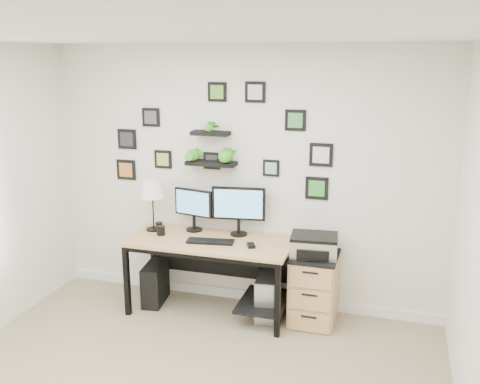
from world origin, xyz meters
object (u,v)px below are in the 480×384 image
(pc_tower_black, at_px, (155,283))
(printer, at_px, (314,245))
(monitor_right, at_px, (239,207))
(file_cabinet, at_px, (314,288))
(table_lamp, at_px, (152,190))
(mug, at_px, (161,231))
(pc_tower_grey, at_px, (267,296))
(monitor_left, at_px, (193,207))
(desk, at_px, (214,251))

(pc_tower_black, xyz_separation_m, printer, (1.61, 0.06, 0.56))
(monitor_right, bearing_deg, file_cabinet, -9.44)
(monitor_right, height_order, pc_tower_black, monitor_right)
(table_lamp, distance_m, mug, 0.42)
(table_lamp, relative_size, file_cabinet, 0.78)
(pc_tower_black, bearing_deg, pc_tower_grey, -6.48)
(monitor_left, relative_size, printer, 0.95)
(monitor_right, relative_size, file_cabinet, 0.79)
(monitor_left, bearing_deg, printer, -6.19)
(mug, relative_size, pc_tower_black, 0.22)
(desk, height_order, printer, printer)
(mug, relative_size, file_cabinet, 0.14)
(table_lamp, height_order, pc_tower_black, table_lamp)
(pc_tower_grey, bearing_deg, mug, -177.24)
(mug, bearing_deg, desk, 3.30)
(mug, distance_m, pc_tower_grey, 1.22)
(desk, xyz_separation_m, monitor_right, (0.19, 0.19, 0.42))
(desk, height_order, table_lamp, table_lamp)
(mug, height_order, file_cabinet, mug)
(desk, xyz_separation_m, monitor_left, (-0.28, 0.19, 0.38))
(desk, xyz_separation_m, file_cabinet, (0.98, 0.06, -0.29))
(printer, bearing_deg, table_lamp, 178.58)
(desk, bearing_deg, file_cabinet, 3.40)
(mug, height_order, pc_tower_grey, mug)
(monitor_right, height_order, printer, monitor_right)
(monitor_left, distance_m, pc_tower_grey, 1.15)
(desk, distance_m, table_lamp, 0.88)
(monitor_right, height_order, pc_tower_grey, monitor_right)
(pc_tower_black, bearing_deg, printer, -5.54)
(table_lamp, xyz_separation_m, printer, (1.65, -0.04, -0.40))
(desk, bearing_deg, printer, 3.35)
(mug, bearing_deg, pc_tower_grey, 2.76)
(monitor_left, height_order, table_lamp, table_lamp)
(pc_tower_grey, bearing_deg, file_cabinet, 4.79)
(monitor_right, bearing_deg, table_lamp, -174.05)
(pc_tower_black, bearing_deg, file_cabinet, -5.51)
(table_lamp, height_order, mug, table_lamp)
(pc_tower_black, height_order, printer, printer)
(desk, distance_m, pc_tower_black, 0.77)
(table_lamp, bearing_deg, pc_tower_black, -69.00)
(file_cabinet, height_order, printer, printer)
(monitor_right, bearing_deg, monitor_left, 179.61)
(monitor_left, bearing_deg, mug, -139.66)
(desk, bearing_deg, pc_tower_black, -179.43)
(pc_tower_grey, height_order, file_cabinet, file_cabinet)
(monitor_right, height_order, file_cabinet, monitor_right)
(table_lamp, xyz_separation_m, pc_tower_black, (0.04, -0.10, -0.96))
(mug, distance_m, printer, 1.52)
(monitor_right, distance_m, pc_tower_black, 1.20)
(monitor_right, xyz_separation_m, file_cabinet, (0.79, -0.13, -0.71))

